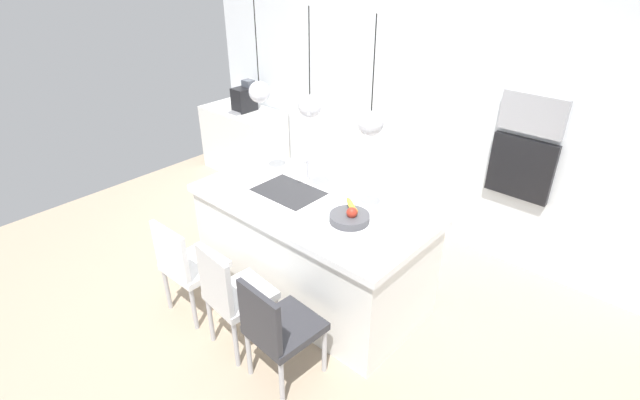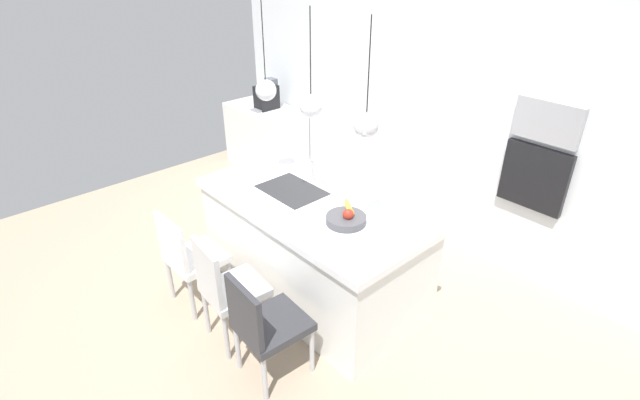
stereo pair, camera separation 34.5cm
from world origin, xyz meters
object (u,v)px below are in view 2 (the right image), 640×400
object	(u,v)px
fruit_bowl	(347,218)
microwave	(548,121)
chair_near	(189,255)
coffee_machine	(267,96)
chair_far	(264,324)
oven	(535,177)
chair_middle	(226,287)

from	to	relation	value
fruit_bowl	microwave	bearing A→B (deg)	67.69
microwave	chair_near	distance (m)	3.12
fruit_bowl	coffee_machine	bearing A→B (deg)	154.60
chair_near	chair_far	world-z (taller)	chair_near
coffee_machine	oven	size ratio (longest dim) A/B	0.68
coffee_machine	chair_middle	xyz separation A→B (m)	(2.35, -2.15, -0.50)
chair_near	oven	bearing A→B (deg)	55.96
fruit_bowl	chair_far	size ratio (longest dim) A/B	0.35
chair_near	fruit_bowl	bearing A→B (deg)	40.15
coffee_machine	chair_near	bearing A→B (deg)	-50.50
coffee_machine	chair_far	bearing A→B (deg)	-37.29
fruit_bowl	oven	bearing A→B (deg)	67.69
oven	chair_middle	world-z (taller)	oven
chair_middle	microwave	bearing A→B (deg)	66.33
oven	chair_middle	distance (m)	2.72
microwave	chair_middle	size ratio (longest dim) A/B	0.58
microwave	chair_far	bearing A→B (deg)	-103.73
microwave	oven	distance (m)	0.50
oven	chair_middle	xyz separation A→B (m)	(-1.07, -2.45, -0.49)
chair_middle	chair_far	size ratio (longest dim) A/B	1.06
coffee_machine	microwave	size ratio (longest dim) A/B	0.70
coffee_machine	microwave	bearing A→B (deg)	4.95
oven	chair_near	bearing A→B (deg)	-124.04
chair_far	chair_middle	bearing A→B (deg)	-179.99
fruit_bowl	microwave	distance (m)	1.83
oven	chair_far	xyz separation A→B (m)	(-0.60, -2.45, -0.52)
coffee_machine	chair_near	distance (m)	2.84
fruit_bowl	chair_middle	world-z (taller)	fruit_bowl
coffee_machine	oven	world-z (taller)	oven
chair_far	microwave	bearing A→B (deg)	76.27
coffee_machine	oven	xyz separation A→B (m)	(3.43, 0.30, -0.01)
oven	chair_near	xyz separation A→B (m)	(-1.65, -2.45, -0.51)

